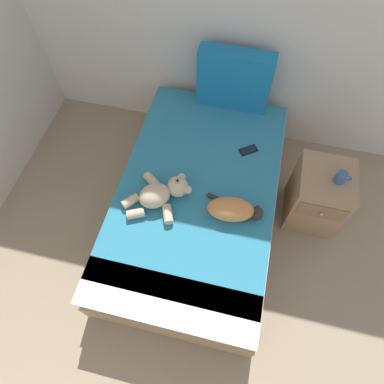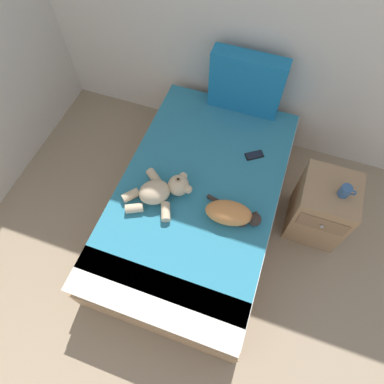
{
  "view_description": "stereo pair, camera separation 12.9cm",
  "coord_description": "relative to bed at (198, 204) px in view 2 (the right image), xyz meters",
  "views": [
    {
      "loc": [
        2.04,
        2.2,
        2.72
      ],
      "look_at": [
        1.76,
        3.39,
        0.59
      ],
      "focal_mm": 30.96,
      "sensor_mm": 36.0,
      "label": 1
    },
    {
      "loc": [
        2.16,
        2.24,
        2.72
      ],
      "look_at": [
        1.76,
        3.39,
        0.59
      ],
      "focal_mm": 30.96,
      "sensor_mm": 36.0,
      "label": 2
    }
  ],
  "objects": [
    {
      "name": "ground_plane",
      "position": [
        0.31,
        -1.19,
        -0.25
      ],
      "size": [
        11.47,
        11.47,
        0.0
      ],
      "primitive_type": "plane",
      "color": "gray"
    },
    {
      "name": "wall_back",
      "position": [
        0.31,
        1.13,
        1.03
      ],
      "size": [
        4.3,
        0.06,
        2.56
      ],
      "primitive_type": "cube",
      "color": "beige",
      "rests_on": "ground_plane"
    },
    {
      "name": "bed",
      "position": [
        0.0,
        0.0,
        0.0
      ],
      "size": [
        1.26,
        2.08,
        0.51
      ],
      "color": "#9E7A56",
      "rests_on": "ground_plane"
    },
    {
      "name": "patterned_cushion",
      "position": [
        0.1,
        0.94,
        0.53
      ],
      "size": [
        0.62,
        0.15,
        0.54
      ],
      "color": "#1972AD",
      "rests_on": "bed"
    },
    {
      "name": "cat",
      "position": [
        0.3,
        -0.16,
        0.33
      ],
      "size": [
        0.44,
        0.25,
        0.15
      ],
      "color": "#D18447",
      "rests_on": "bed"
    },
    {
      "name": "teddy_bear",
      "position": [
        -0.24,
        -0.15,
        0.33
      ],
      "size": [
        0.5,
        0.44,
        0.17
      ],
      "color": "beige",
      "rests_on": "bed"
    },
    {
      "name": "cell_phone",
      "position": [
        0.33,
        0.45,
        0.26
      ],
      "size": [
        0.16,
        0.14,
        0.01
      ],
      "color": "black",
      "rests_on": "bed"
    },
    {
      "name": "nightstand",
      "position": [
        0.97,
        0.27,
        0.05
      ],
      "size": [
        0.43,
        0.47,
        0.6
      ],
      "color": "#9E7A56",
      "rests_on": "ground_plane"
    },
    {
      "name": "mug",
      "position": [
        1.03,
        0.25,
        0.4
      ],
      "size": [
        0.12,
        0.08,
        0.09
      ],
      "color": "#33598C",
      "rests_on": "nightstand"
    }
  ]
}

